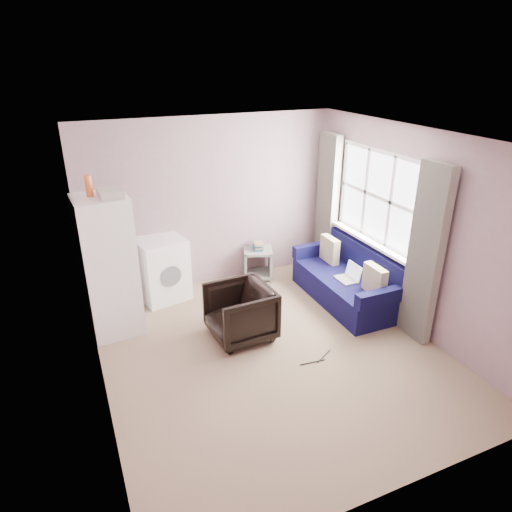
{
  "coord_description": "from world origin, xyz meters",
  "views": [
    {
      "loc": [
        -1.98,
        -4.05,
        3.25
      ],
      "look_at": [
        0.05,
        0.6,
        1.0
      ],
      "focal_mm": 32.0,
      "sensor_mm": 36.0,
      "label": 1
    }
  ],
  "objects_px": {
    "washing_machine": "(161,267)",
    "armchair": "(240,310)",
    "side_table": "(258,261)",
    "fridge": "(109,266)",
    "sofa": "(349,281)"
  },
  "relations": [
    {
      "from": "washing_machine",
      "to": "armchair",
      "type": "bearing_deg",
      "value": -77.22
    },
    {
      "from": "side_table",
      "to": "sofa",
      "type": "bearing_deg",
      "value": -53.04
    },
    {
      "from": "armchair",
      "to": "washing_machine",
      "type": "xyz_separation_m",
      "value": [
        -0.65,
        1.41,
        0.1
      ]
    },
    {
      "from": "washing_machine",
      "to": "side_table",
      "type": "relative_size",
      "value": 1.53
    },
    {
      "from": "washing_machine",
      "to": "sofa",
      "type": "distance_m",
      "value": 2.69
    },
    {
      "from": "side_table",
      "to": "sofa",
      "type": "relative_size",
      "value": 0.33
    },
    {
      "from": "armchair",
      "to": "sofa",
      "type": "xyz_separation_m",
      "value": [
        1.77,
        0.25,
        -0.08
      ]
    },
    {
      "from": "fridge",
      "to": "washing_machine",
      "type": "xyz_separation_m",
      "value": [
        0.75,
        0.62,
        -0.42
      ]
    },
    {
      "from": "washing_machine",
      "to": "sofa",
      "type": "height_order",
      "value": "washing_machine"
    },
    {
      "from": "armchair",
      "to": "washing_machine",
      "type": "bearing_deg",
      "value": -157.99
    },
    {
      "from": "washing_machine",
      "to": "fridge",
      "type": "bearing_deg",
      "value": -152.31
    },
    {
      "from": "side_table",
      "to": "fridge",
      "type": "bearing_deg",
      "value": -163.97
    },
    {
      "from": "armchair",
      "to": "side_table",
      "type": "xyz_separation_m",
      "value": [
        0.88,
        1.45,
        -0.1
      ]
    },
    {
      "from": "armchair",
      "to": "fridge",
      "type": "bearing_deg",
      "value": -122.35
    },
    {
      "from": "armchair",
      "to": "fridge",
      "type": "relative_size",
      "value": 0.37
    }
  ]
}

